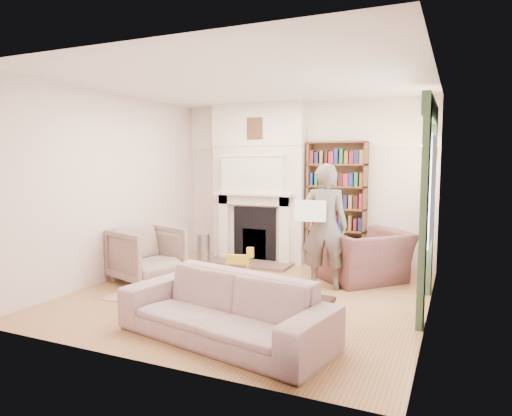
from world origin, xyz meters
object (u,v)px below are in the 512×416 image
at_px(armchair_left, 147,255).
at_px(bookcase, 336,198).
at_px(man_reading, 325,227).
at_px(paraffin_heater, 203,249).
at_px(rocking_horse, 238,263).
at_px(sofa, 224,309).
at_px(coffee_table, 294,319).
at_px(armchair_reading, 365,256).

bearing_deg(armchair_left, bookcase, -29.82).
bearing_deg(bookcase, man_reading, -82.28).
bearing_deg(paraffin_heater, rocking_horse, -31.10).
distance_m(bookcase, paraffin_heater, 2.44).
bearing_deg(man_reading, bookcase, -94.22).
height_order(bookcase, man_reading, bookcase).
bearing_deg(sofa, man_reading, 91.42).
bearing_deg(bookcase, paraffin_heater, -158.14).
bearing_deg(rocking_horse, sofa, -79.17).
bearing_deg(paraffin_heater, bookcase, 21.86).
distance_m(sofa, paraffin_heater, 3.37).
xyz_separation_m(armchair_left, sofa, (2.11, -1.52, -0.08)).
relative_size(bookcase, sofa, 0.83).
distance_m(armchair_left, coffee_table, 3.03).
relative_size(bookcase, armchair_reading, 1.59).
height_order(man_reading, paraffin_heater, man_reading).
relative_size(man_reading, coffee_table, 2.51).
relative_size(man_reading, paraffin_heater, 3.20).
xyz_separation_m(bookcase, rocking_horse, (-1.15, -1.42, -0.93)).
bearing_deg(coffee_table, rocking_horse, 136.34).
bearing_deg(sofa, rocking_horse, 124.61).
height_order(armchair_reading, man_reading, man_reading).
xyz_separation_m(paraffin_heater, rocking_horse, (0.96, -0.58, -0.03)).
height_order(armchair_left, paraffin_heater, armchair_left).
bearing_deg(armchair_left, sofa, -107.88).
bearing_deg(man_reading, armchair_left, 3.92).
distance_m(armchair_left, rocking_horse, 1.37).
height_order(man_reading, rocking_horse, man_reading).
height_order(armchair_reading, paraffin_heater, armchair_reading).
height_order(coffee_table, paraffin_heater, paraffin_heater).
distance_m(coffee_table, paraffin_heater, 3.58).
xyz_separation_m(bookcase, paraffin_heater, (-2.11, -0.85, -0.90)).
height_order(sofa, paraffin_heater, sofa).
xyz_separation_m(armchair_reading, paraffin_heater, (-2.75, -0.05, -0.10)).
height_order(bookcase, armchair_reading, bookcase).
xyz_separation_m(sofa, coffee_table, (0.65, 0.27, -0.10)).
relative_size(sofa, paraffin_heater, 4.06).
relative_size(sofa, coffee_table, 3.19).
xyz_separation_m(man_reading, coffee_table, (0.25, -1.97, -0.65)).
distance_m(sofa, man_reading, 2.33).
bearing_deg(coffee_table, paraffin_heater, 142.40).
bearing_deg(sofa, armchair_left, 155.89).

